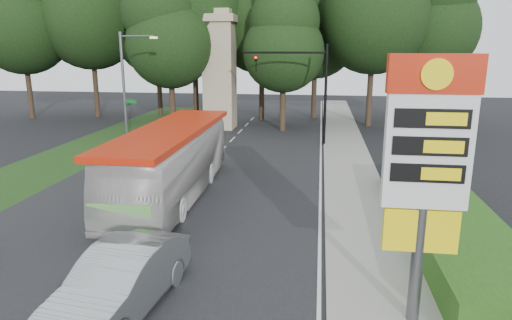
# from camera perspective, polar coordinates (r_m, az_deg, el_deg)

# --- Properties ---
(road_surface) EXTENTS (14.00, 80.00, 0.02)m
(road_surface) POSITION_cam_1_polar(r_m,az_deg,el_deg) (23.09, -9.12, -3.82)
(road_surface) COLOR black
(road_surface) RESTS_ON ground
(sidewalk_right) EXTENTS (3.00, 80.00, 0.12)m
(sidewalk_right) POSITION_cam_1_polar(r_m,az_deg,el_deg) (22.18, 12.45, -4.59)
(sidewalk_right) COLOR gray
(sidewalk_right) RESTS_ON ground
(grass_verge_left) EXTENTS (5.00, 50.00, 0.02)m
(grass_verge_left) POSITION_cam_1_polar(r_m,az_deg,el_deg) (32.21, -22.30, 0.39)
(grass_verge_left) COLOR #193814
(grass_verge_left) RESTS_ON ground
(hedge) EXTENTS (3.00, 14.00, 1.20)m
(hedge) POSITION_cam_1_polar(r_m,az_deg,el_deg) (18.78, 22.65, -7.06)
(hedge) COLOR #274B14
(hedge) RESTS_ON ground
(gas_station_pylon) EXTENTS (2.10, 0.45, 6.85)m
(gas_station_pylon) POSITION_cam_1_polar(r_m,az_deg,el_deg) (11.55, 20.59, 0.33)
(gas_station_pylon) COLOR #59595E
(gas_station_pylon) RESTS_ON ground
(traffic_signal_mast) EXTENTS (6.10, 0.35, 7.20)m
(traffic_signal_mast) POSITION_cam_1_polar(r_m,az_deg,el_deg) (33.08, 6.43, 9.86)
(traffic_signal_mast) COLOR black
(traffic_signal_mast) RESTS_ON ground
(streetlight_signs) EXTENTS (2.75, 0.98, 8.00)m
(streetlight_signs) POSITION_cam_1_polar(r_m,az_deg,el_deg) (33.95, -15.88, 9.14)
(streetlight_signs) COLOR #59595E
(streetlight_signs) RESTS_ON ground
(monument) EXTENTS (3.00, 3.00, 10.05)m
(monument) POSITION_cam_1_polar(r_m,az_deg,el_deg) (39.97, -4.57, 11.22)
(monument) COLOR tan
(monument) RESTS_ON ground
(tree_far_west) EXTENTS (8.96, 8.96, 17.60)m
(tree_far_west) POSITION_cam_1_polar(r_m,az_deg,el_deg) (50.96, -27.45, 16.63)
(tree_far_west) COLOR #2D2116
(tree_far_west) RESTS_ON ground
(tree_west_near) EXTENTS (8.40, 8.40, 16.50)m
(tree_west_near) POSITION_cam_1_polar(r_m,az_deg,el_deg) (48.99, -12.42, 17.20)
(tree_west_near) COLOR #2D2116
(tree_west_near) RESTS_ON ground
(tree_center_right) EXTENTS (9.24, 9.24, 18.15)m
(tree_center_right) POSITION_cam_1_polar(r_m,az_deg,el_deg) (44.52, 0.75, 19.16)
(tree_center_right) COLOR #2D2116
(tree_center_right) RESTS_ON ground
(tree_east_near) EXTENTS (8.12, 8.12, 15.95)m
(tree_east_near) POSITION_cam_1_polar(r_m,az_deg,el_deg) (46.06, 7.54, 17.20)
(tree_east_near) COLOR #2D2116
(tree_east_near) RESTS_ON ground
(tree_far_east) EXTENTS (8.68, 8.68, 17.05)m
(tree_far_east) POSITION_cam_1_polar(r_m,az_deg,el_deg) (45.09, 20.97, 17.37)
(tree_far_east) COLOR #2D2116
(tree_far_east) RESTS_ON ground
(tree_monument_left) EXTENTS (7.28, 7.28, 14.30)m
(tree_monument_left) POSITION_cam_1_polar(r_m,az_deg,el_deg) (40.07, -10.81, 16.15)
(tree_monument_left) COLOR #2D2116
(tree_monument_left) RESTS_ON ground
(tree_monument_right) EXTENTS (6.72, 6.72, 13.20)m
(tree_monument_right) POSITION_cam_1_polar(r_m,az_deg,el_deg) (38.62, 3.47, 15.45)
(tree_monument_right) COLOR #2D2116
(tree_monument_right) RESTS_ON ground
(transit_bus) EXTENTS (3.10, 12.09, 3.35)m
(transit_bus) POSITION_cam_1_polar(r_m,az_deg,el_deg) (21.88, -10.45, -0.33)
(transit_bus) COLOR silver
(transit_bus) RESTS_ON ground
(sedan_silver) EXTENTS (2.48, 5.55, 1.77)m
(sedan_silver) POSITION_cam_1_polar(r_m,az_deg,el_deg) (13.14, -16.59, -14.36)
(sedan_silver) COLOR #A6AAAE
(sedan_silver) RESTS_ON ground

